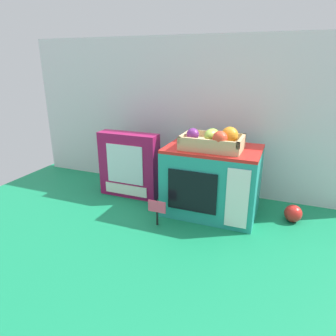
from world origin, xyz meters
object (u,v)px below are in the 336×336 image
object	(u,v)px
cookie_set_box	(129,165)
toy_microwave	(212,181)
food_groups_crate	(214,141)
price_sign	(157,209)
loose_toy_apple	(293,213)

from	to	relation	value
cookie_set_box	toy_microwave	bearing A→B (deg)	-3.64
food_groups_crate	cookie_set_box	bearing A→B (deg)	173.03
food_groups_crate	price_sign	distance (m)	0.33
toy_microwave	food_groups_crate	world-z (taller)	food_groups_crate
cookie_set_box	price_sign	size ratio (longest dim) A/B	2.92
toy_microwave	loose_toy_apple	size ratio (longest dim) A/B	5.39
toy_microwave	loose_toy_apple	world-z (taller)	toy_microwave
cookie_set_box	price_sign	xyz separation A→B (m)	(0.23, -0.21, -0.08)
toy_microwave	loose_toy_apple	xyz separation A→B (m)	(0.32, 0.04, -0.10)
cookie_set_box	food_groups_crate	bearing A→B (deg)	-6.97
toy_microwave	loose_toy_apple	distance (m)	0.33
toy_microwave	food_groups_crate	bearing A→B (deg)	-76.57
toy_microwave	food_groups_crate	distance (m)	0.17
loose_toy_apple	toy_microwave	bearing A→B (deg)	-172.85
toy_microwave	food_groups_crate	xyz separation A→B (m)	(0.01, -0.02, 0.17)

